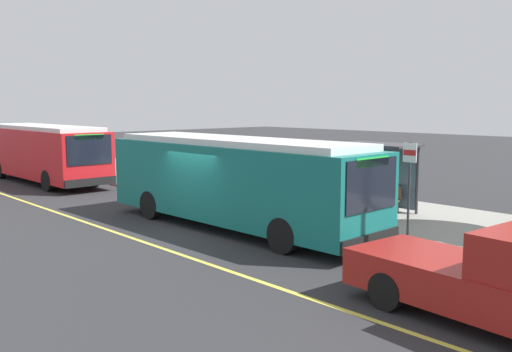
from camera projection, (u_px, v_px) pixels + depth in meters
ground_plane at (199, 230)px, 18.07m from camera, size 120.00×120.00×0.00m
sidewalk_curb at (321, 205)px, 22.09m from camera, size 44.00×6.40×0.15m
lane_stripe_center at (140, 241)px, 16.60m from camera, size 36.00×0.14×0.01m
transit_bus_main at (235, 179)px, 18.09m from camera, size 10.66×2.81×2.95m
transit_bus_second at (44, 151)px, 28.87m from camera, size 10.30×2.69×2.95m
pickup_truck at (503, 282)px, 10.03m from camera, size 5.53×2.37×1.85m
bus_shelter at (375, 162)px, 20.45m from camera, size 2.90×1.60×2.48m
waiting_bench at (379, 198)px, 20.42m from camera, size 1.60×0.48×0.95m
route_sign_post at (409, 177)px, 16.11m from camera, size 0.44×0.08×2.80m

